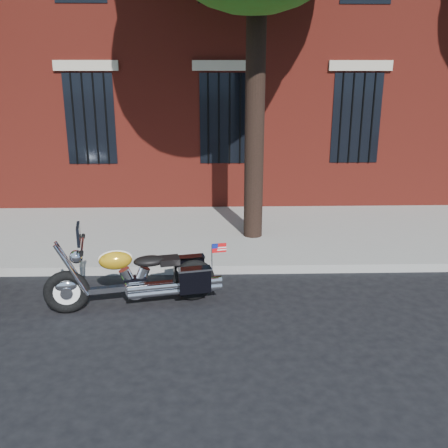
{
  "coord_description": "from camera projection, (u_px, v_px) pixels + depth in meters",
  "views": [
    {
      "loc": [
        -0.32,
        -6.37,
        3.23
      ],
      "look_at": [
        -0.12,
        0.8,
        1.03
      ],
      "focal_mm": 40.0,
      "sensor_mm": 36.0,
      "label": 1
    }
  ],
  "objects": [
    {
      "name": "ground",
      "position": [
        234.0,
        310.0,
        7.04
      ],
      "size": [
        120.0,
        120.0,
        0.0
      ],
      "primitive_type": "plane",
      "color": "black",
      "rests_on": "ground"
    },
    {
      "name": "curb",
      "position": [
        230.0,
        268.0,
        8.34
      ],
      "size": [
        40.0,
        0.16,
        0.15
      ],
      "primitive_type": "cube",
      "color": "gray",
      "rests_on": "ground"
    },
    {
      "name": "sidewalk",
      "position": [
        227.0,
        233.0,
        10.14
      ],
      "size": [
        40.0,
        3.6,
        0.15
      ],
      "primitive_type": "cube",
      "color": "gray",
      "rests_on": "ground"
    },
    {
      "name": "motorcycle",
      "position": [
        141.0,
        278.0,
        7.06
      ],
      "size": [
        2.53,
        1.02,
        1.27
      ],
      "rotation": [
        0.0,
        0.0,
        0.21
      ],
      "color": "black",
      "rests_on": "ground"
    }
  ]
}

